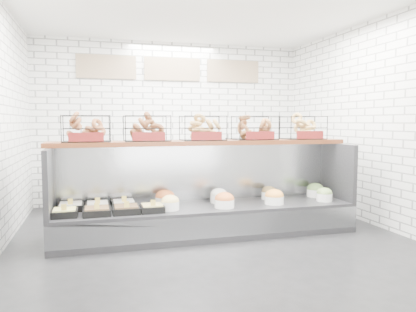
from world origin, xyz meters
name	(u,v)px	position (x,y,z in m)	size (l,w,h in m)	color
ground	(213,241)	(0.00, 0.00, 0.00)	(5.50, 5.50, 0.00)	black
room_shell	(201,82)	(0.00, 0.60, 2.06)	(5.02, 5.51, 3.01)	white
display_case	(205,210)	(-0.01, 0.34, 0.33)	(4.00, 0.90, 1.20)	black
bagel_shelf	(203,131)	(0.00, 0.52, 1.39)	(4.10, 0.50, 0.40)	#4C2110
prep_counter	(176,179)	(0.00, 2.43, 0.47)	(4.00, 0.60, 1.20)	#93969B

